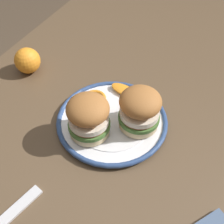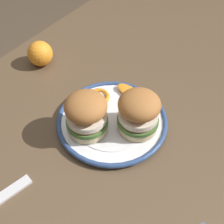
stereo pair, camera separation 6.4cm
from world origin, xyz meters
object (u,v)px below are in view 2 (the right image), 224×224
Objects in this scene: dining_table at (128,130)px; sandwich_half_right at (86,114)px; sandwich_half_left at (139,112)px; whole_orange at (39,54)px; dinner_plate at (112,120)px.

dining_table is 0.20m from sandwich_half_right.
dining_table is 0.18m from sandwich_half_left.
sandwich_half_right is at bearing 66.38° from whole_orange.
dinner_plate is 2.03× the size of sandwich_half_left.
whole_orange is at bearing -113.62° from sandwich_half_right.
sandwich_half_left is at bearing 46.83° from dining_table.
sandwich_half_right is at bearing -51.90° from sandwich_half_left.
dinner_plate is at bearing -6.09° from dining_table.
sandwich_half_left reaches higher than whole_orange.
dining_table is at bearing 164.01° from sandwich_half_right.
sandwich_half_left is (0.05, 0.06, 0.16)m from dining_table.
whole_orange is (-0.12, -0.27, -0.03)m from sandwich_half_right.
sandwich_half_right is at bearing -15.99° from dining_table.
sandwich_half_left is at bearing 82.47° from whole_orange.
dinner_plate is at bearing -77.58° from sandwich_half_left.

